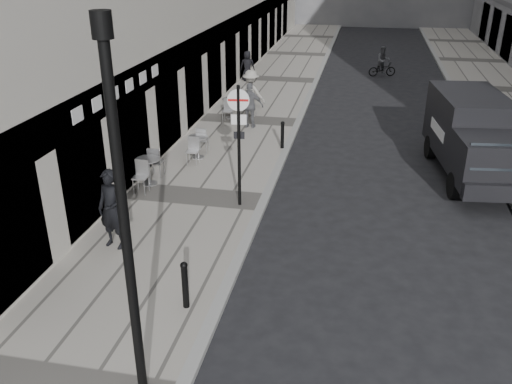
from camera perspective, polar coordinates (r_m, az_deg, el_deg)
sidewalk at (r=22.68m, az=-0.67°, el=7.48°), size 4.00×60.00×0.12m
walking_man at (r=13.09m, az=-14.94°, el=-1.77°), size 0.79×0.60×1.96m
sign_post at (r=14.32m, az=-1.83°, el=6.48°), size 0.58×0.13×3.37m
lamppost at (r=7.69m, az=-13.86°, el=-1.75°), size 0.27×0.27×5.91m
bollard_near at (r=10.90m, az=-7.46°, el=-9.82°), size 0.13×0.13×0.97m
bollard_far at (r=19.27m, az=2.80°, el=5.94°), size 0.12×0.12×0.92m
panel_van at (r=18.19m, az=21.88°, el=5.75°), size 2.54×5.45×2.48m
cyclist at (r=31.79m, az=13.18°, el=12.92°), size 1.61×0.96×1.64m
pedestrian_a at (r=21.41m, az=-0.62°, el=9.09°), size 1.06×0.47×1.78m
pedestrian_b at (r=22.90m, az=-0.52°, el=10.33°), size 1.40×1.03×1.94m
pedestrian_c at (r=29.32m, az=-0.90°, el=13.12°), size 0.85×0.64×1.57m
cafe_table_near at (r=16.56m, az=-11.24°, el=2.39°), size 0.74×1.68×0.96m
cafe_table_mid at (r=18.43m, az=-6.14°, el=4.93°), size 0.69×1.56×0.89m
cafe_table_far at (r=22.80m, az=-2.61°, el=8.98°), size 0.75×1.69×0.96m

